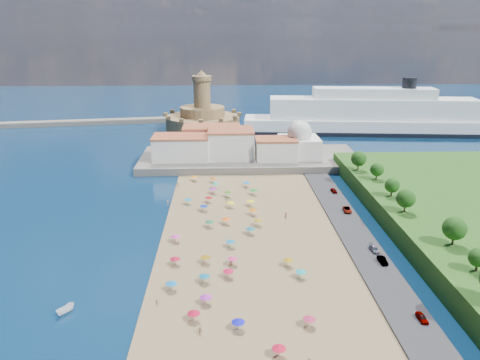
{
  "coord_description": "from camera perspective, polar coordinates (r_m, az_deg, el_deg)",
  "views": [
    {
      "loc": [
        -1.39,
        -114.41,
        53.47
      ],
      "look_at": [
        4.0,
        25.0,
        8.0
      ],
      "focal_mm": 35.0,
      "sensor_mm": 36.0,
      "label": 1
    }
  ],
  "objects": [
    {
      "name": "hillside_trees",
      "position": [
        122.46,
        21.92,
        -4.11
      ],
      "size": [
        10.47,
        105.09,
        7.65
      ],
      "color": "#382314",
      "rests_on": "hillside"
    },
    {
      "name": "terrace",
      "position": [
        194.82,
        1.22,
        2.58
      ],
      "size": [
        90.0,
        36.0,
        3.0
      ],
      "primitive_type": "cube",
      "color": "#59544C",
      "rests_on": "ground"
    },
    {
      "name": "beach_parasols",
      "position": [
        117.05,
        -1.58,
        -7.96
      ],
      "size": [
        32.23,
        114.64,
        2.2
      ],
      "color": "gray",
      "rests_on": "beach"
    },
    {
      "name": "cruise_ship",
      "position": [
        257.85,
        15.74,
        7.38
      ],
      "size": [
        135.66,
        32.61,
        29.34
      ],
      "color": "black",
      "rests_on": "ground"
    },
    {
      "name": "beachgoers",
      "position": [
        123.39,
        -1.78,
        -7.06
      ],
      "size": [
        37.05,
        98.56,
        1.87
      ],
      "color": "tan",
      "rests_on": "beach"
    },
    {
      "name": "parked_cars",
      "position": [
        130.35,
        14.74,
        -6.16
      ],
      "size": [
        2.58,
        76.3,
        1.36
      ],
      "color": "gray",
      "rests_on": "promenade"
    },
    {
      "name": "ground",
      "position": [
        126.3,
        -1.39,
        -7.0
      ],
      "size": [
        700.0,
        700.0,
        0.0
      ],
      "primitive_type": "plane",
      "color": "#071938",
      "rests_on": "ground"
    },
    {
      "name": "jetty",
      "position": [
        228.72,
        -4.83,
        4.78
      ],
      "size": [
        18.0,
        70.0,
        2.4
      ],
      "primitive_type": "cube",
      "color": "#59544C",
      "rests_on": "ground"
    },
    {
      "name": "domed_building",
      "position": [
        193.24,
        7.22,
        4.59
      ],
      "size": [
        16.0,
        16.0,
        15.0
      ],
      "color": "silver",
      "rests_on": "terrace"
    },
    {
      "name": "breakwater",
      "position": [
        293.3,
        -24.06,
        6.24
      ],
      "size": [
        199.03,
        34.77,
        2.6
      ],
      "primitive_type": "cube",
      "rotation": [
        0.0,
        0.0,
        0.14
      ],
      "color": "#59544C",
      "rests_on": "ground"
    },
    {
      "name": "waterfront_buildings",
      "position": [
        193.51,
        -2.65,
        4.4
      ],
      "size": [
        57.0,
        29.0,
        11.0
      ],
      "color": "silver",
      "rests_on": "terrace"
    },
    {
      "name": "fortress",
      "position": [
        256.93,
        -4.58,
        7.5
      ],
      "size": [
        40.0,
        40.0,
        32.4
      ],
      "color": "#9F824F",
      "rests_on": "ground"
    },
    {
      "name": "moored_boats",
      "position": [
        90.32,
        -20.8,
        -18.95
      ],
      "size": [
        9.97,
        27.71,
        1.71
      ],
      "color": "white",
      "rests_on": "ground"
    }
  ]
}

